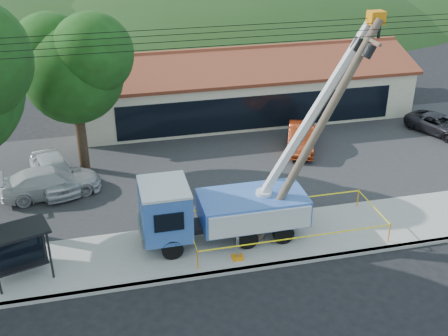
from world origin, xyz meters
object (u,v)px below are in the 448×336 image
leaning_pole (321,125)px  car_dark (437,134)px  utility_truck (219,206)px  bus_shelter (17,241)px  car_red (300,150)px  car_white (53,196)px  car_silver (56,187)px

leaning_pole → car_dark: 16.03m
utility_truck → bus_shelter: (-8.40, -0.89, 0.07)m
leaning_pole → car_red: bearing=73.0°
utility_truck → car_dark: 18.53m
bus_shelter → car_red: bus_shelter is taller
bus_shelter → car_white: bearing=65.8°
utility_truck → car_silver: (-7.38, 6.86, -1.77)m
car_red → car_white: size_ratio=0.87×
car_white → car_silver: bearing=-16.0°
car_white → car_dark: bearing=-92.0°
car_white → car_red: bearing=-88.9°
utility_truck → bus_shelter: bearing=-174.0°
leaning_pole → car_silver: bearing=147.6°
car_red → car_white: bearing=-149.8°
leaning_pole → car_dark: leaning_pole is taller
car_dark → car_red: bearing=156.3°
car_dark → leaning_pole: bearing=-168.4°
utility_truck → car_red: 10.93m
utility_truck → car_red: size_ratio=2.34×
car_red → car_dark: 9.45m
car_white → utility_truck: bearing=-136.3°
bus_shelter → car_white: (0.90, 6.83, -1.84)m
utility_truck → car_white: (-7.51, 5.95, -1.77)m
leaning_pole → car_silver: (-11.65, 7.39, -5.43)m
car_silver → bus_shelter: bearing=-112.2°
car_red → car_white: (-14.46, -2.30, 0.00)m
leaning_pole → car_red: leaning_pole is taller
bus_shelter → leaning_pole: bearing=-15.2°
utility_truck → bus_shelter: size_ratio=3.75×
car_silver → car_white: (-0.13, -0.91, 0.00)m
car_red → utility_truck: bearing=-109.0°
utility_truck → car_dark: size_ratio=2.38×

